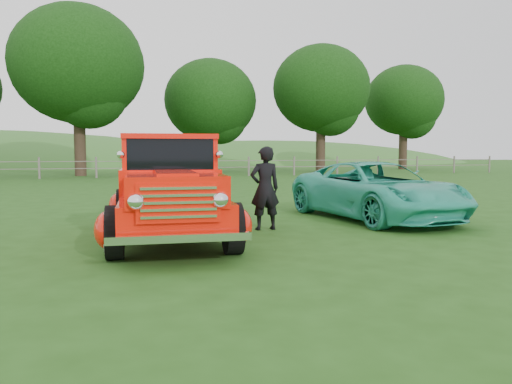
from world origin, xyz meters
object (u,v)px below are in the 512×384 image
object	(u,v)px
tree_near_west	(78,65)
red_pickup	(169,193)
teal_sedan	(376,190)
man	(265,188)
tree_far_east	(404,100)
tree_near_east	(210,101)
tree_mid_east	(321,89)

from	to	relation	value
tree_near_west	red_pickup	world-z (taller)	tree_near_west
teal_sedan	man	xyz separation A→B (m)	(-2.81, -0.74, 0.16)
man	tree_far_east	bearing A→B (deg)	-128.48
tree_near_east	tree_mid_east	distance (m)	8.30
tree_near_west	man	distance (m)	24.86
tree_mid_east	man	world-z (taller)	tree_mid_east
red_pickup	man	xyz separation A→B (m)	(1.87, 0.49, 0.00)
tree_mid_east	teal_sedan	world-z (taller)	tree_mid_east
tree_near_west	tree_mid_east	size ratio (longest dim) A/B	1.10
red_pickup	man	bearing A→B (deg)	18.37
tree_mid_east	teal_sedan	bearing A→B (deg)	-111.06
tree_near_east	tree_mid_east	world-z (taller)	tree_mid_east
tree_near_west	tree_far_east	world-z (taller)	tree_near_west
tree_mid_east	tree_far_east	world-z (taller)	tree_mid_east
tree_near_east	man	world-z (taller)	tree_near_east
red_pickup	teal_sedan	size ratio (longest dim) A/B	1.10
red_pickup	man	size ratio (longest dim) A/B	3.18
tree_near_west	tree_near_east	bearing A→B (deg)	23.96
tree_mid_east	tree_near_east	bearing A→B (deg)	165.96
tree_near_west	tree_mid_east	distance (m)	17.13
red_pickup	man	distance (m)	1.93
tree_mid_east	man	distance (m)	29.03
tree_far_east	teal_sedan	size ratio (longest dim) A/B	1.93
tree_mid_east	man	bearing A→B (deg)	-115.80
tree_far_east	teal_sedan	xyz separation A→B (m)	(-18.61, -27.94, -5.22)
red_pickup	teal_sedan	distance (m)	4.84
tree_far_east	red_pickup	bearing A→B (deg)	-128.58
tree_near_east	tree_far_east	bearing A→B (deg)	3.37
tree_mid_east	tree_far_east	xyz separation A→B (m)	(9.00, 3.00, -0.31)
red_pickup	tree_mid_east	bearing A→B (deg)	64.92
man	red_pickup	bearing A→B (deg)	13.10
tree_near_west	teal_sedan	bearing A→B (deg)	-72.14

